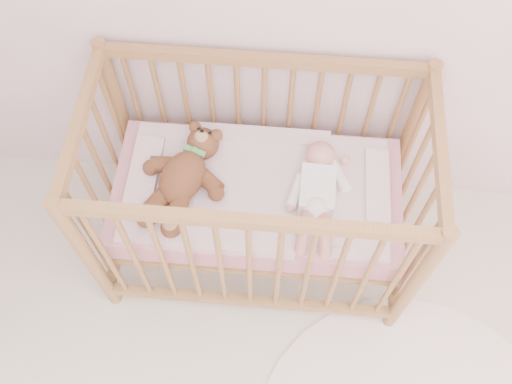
# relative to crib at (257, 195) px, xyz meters

# --- Properties ---
(crib) EXTENTS (1.36, 0.76, 1.00)m
(crib) POSITION_rel_crib_xyz_m (0.00, 0.00, 0.00)
(crib) COLOR #B2884B
(crib) RESTS_ON floor
(mattress) EXTENTS (1.22, 0.62, 0.13)m
(mattress) POSITION_rel_crib_xyz_m (0.00, 0.00, -0.01)
(mattress) COLOR pink
(mattress) RESTS_ON crib
(blanket) EXTENTS (1.10, 0.58, 0.06)m
(blanket) POSITION_rel_crib_xyz_m (0.00, 0.00, 0.06)
(blanket) COLOR #D290A1
(blanket) RESTS_ON mattress
(baby) EXTENTS (0.28, 0.56, 0.13)m
(baby) POSITION_rel_crib_xyz_m (0.25, -0.02, 0.14)
(baby) COLOR white
(baby) RESTS_ON blanket
(teddy_bear) EXTENTS (0.54, 0.64, 0.15)m
(teddy_bear) POSITION_rel_crib_xyz_m (-0.30, -0.02, 0.15)
(teddy_bear) COLOR brown
(teddy_bear) RESTS_ON blanket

